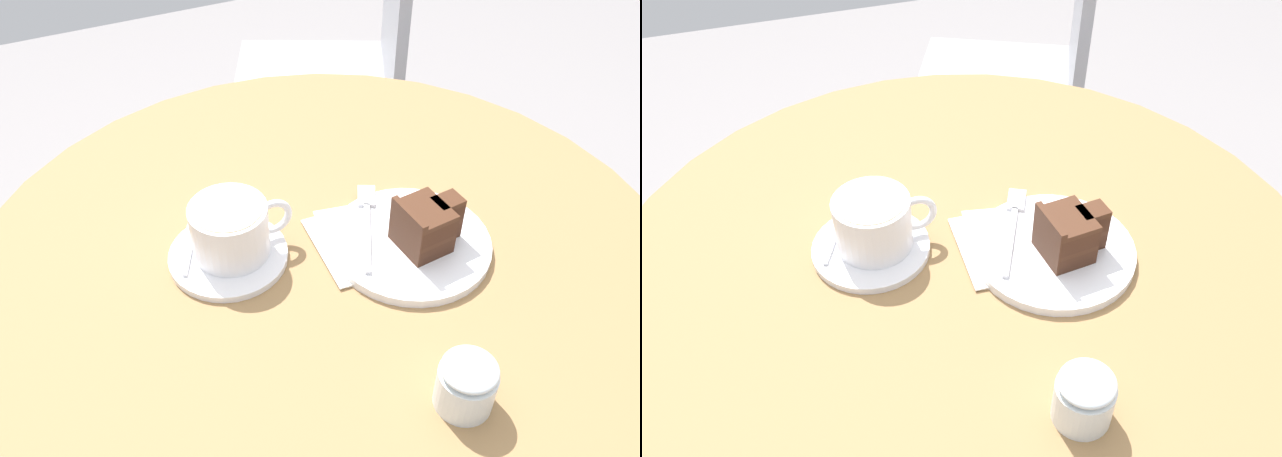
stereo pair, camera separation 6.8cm
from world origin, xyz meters
The scene contains 10 objects.
cafe_table centered at (0.00, 0.00, 0.59)m, with size 0.88×0.88×0.70m.
saucer centered at (-0.10, 0.06, 0.70)m, with size 0.14×0.14×0.01m.
coffee_cup centered at (-0.10, 0.06, 0.74)m, with size 0.13×0.09×0.07m.
teaspoon centered at (-0.14, 0.09, 0.71)m, with size 0.05×0.09×0.00m.
cake_plate centered at (0.10, -0.02, 0.70)m, with size 0.20×0.20×0.01m.
cake_slice centered at (0.12, -0.03, 0.74)m, with size 0.08×0.07×0.06m.
fork centered at (0.07, 0.04, 0.71)m, with size 0.08×0.15×0.00m.
napkin centered at (0.07, 0.01, 0.70)m, with size 0.16×0.16×0.00m.
cafe_chair centered at (0.40, 0.73, 0.50)m, with size 0.51×0.51×0.84m.
sugar_pot centered at (0.04, -0.23, 0.73)m, with size 0.06×0.06×0.06m.
Camera 1 is at (-0.24, -0.51, 1.28)m, focal length 38.00 mm.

